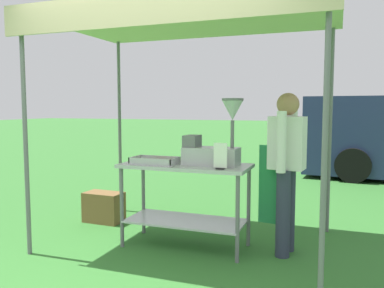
{
  "coord_description": "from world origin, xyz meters",
  "views": [
    {
      "loc": [
        1.57,
        -2.72,
        1.47
      ],
      "look_at": [
        0.09,
        1.29,
        1.07
      ],
      "focal_mm": 37.13,
      "sensor_mm": 36.0,
      "label": 1
    }
  ],
  "objects": [
    {
      "name": "donut_fryer",
      "position": [
        0.39,
        1.14,
        1.09
      ],
      "size": [
        0.61,
        0.28,
        0.68
      ],
      "color": "#B7B7BC",
      "rests_on": "donut_cart"
    },
    {
      "name": "donut_cart",
      "position": [
        0.09,
        1.09,
        0.65
      ],
      "size": [
        1.34,
        0.59,
        0.88
      ],
      "color": "#B7B7BC",
      "rests_on": "ground"
    },
    {
      "name": "supply_crate",
      "position": [
        -1.22,
        1.57,
        0.19
      ],
      "size": [
        0.5,
        0.3,
        0.38
      ],
      "color": "brown",
      "rests_on": "ground"
    },
    {
      "name": "donut_tray",
      "position": [
        -0.21,
        1.0,
        0.9
      ],
      "size": [
        0.48,
        0.27,
        0.07
      ],
      "color": "#B7B7BC",
      "rests_on": "donut_cart"
    },
    {
      "name": "ground_plane",
      "position": [
        0.0,
        6.0,
        0.0
      ],
      "size": [
        70.0,
        70.0,
        0.0
      ],
      "primitive_type": "plane",
      "color": "#33702D"
    },
    {
      "name": "menu_sign",
      "position": [
        0.53,
        0.88,
        0.99
      ],
      "size": [
        0.13,
        0.05,
        0.25
      ],
      "color": "black",
      "rests_on": "donut_cart"
    },
    {
      "name": "stall_canopy",
      "position": [
        0.09,
        1.19,
        2.32
      ],
      "size": [
        2.99,
        1.99,
        2.42
      ],
      "color": "slate",
      "rests_on": "ground"
    },
    {
      "name": "vendor",
      "position": [
        1.1,
        1.25,
        0.9
      ],
      "size": [
        0.46,
        0.54,
        1.61
      ],
      "color": "#2D3347",
      "rests_on": "ground"
    }
  ]
}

